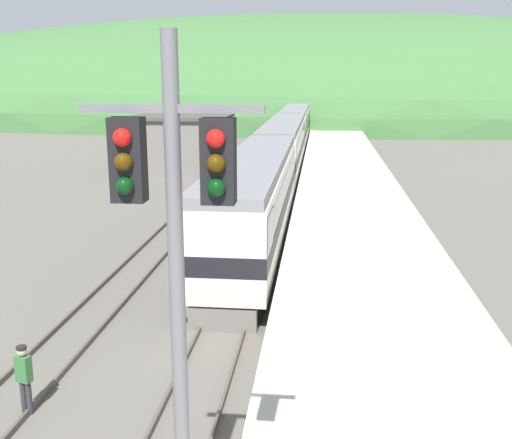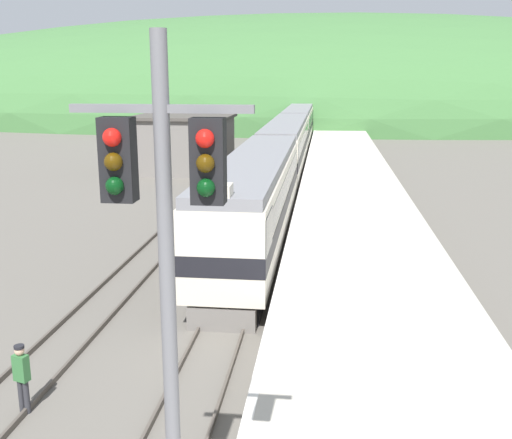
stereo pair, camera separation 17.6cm
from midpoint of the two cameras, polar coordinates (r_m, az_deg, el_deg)
The scene contains 11 objects.
track_main at distance 72.41m, azimuth 4.23°, elevation 7.36°, with size 1.52×180.00×0.16m.
track_siding at distance 72.75m, azimuth 0.59°, elevation 7.42°, with size 1.52×180.00×0.16m.
platform at distance 52.48m, azimuth 8.56°, elevation 5.33°, with size 6.51×140.00×1.07m.
distant_hills at distance 125.17m, azimuth 5.32°, elevation 9.95°, with size 215.38×96.92×38.59m.
station_shed at distance 50.67m, azimuth -6.78°, elevation 7.19°, with size 8.04×6.96×4.70m.
express_train_lead_car at distance 27.61m, azimuth 0.12°, elevation 1.92°, with size 2.88×19.36×4.71m.
carriage_second at distance 48.25m, azimuth 2.98°, elevation 6.95°, with size 2.87×20.34×4.35m.
carriage_third at distance 69.33m, azimuth 4.15°, elevation 8.98°, with size 2.87×20.34×4.35m.
carriage_fourth at distance 90.48m, azimuth 4.78°, elevation 10.06°, with size 2.87×20.34×4.35m.
signal_mast_main at distance 7.54m, azimuth -7.84°, elevation -5.10°, with size 2.20×0.42×8.51m.
track_worker at distance 15.80m, azimuth -21.11°, elevation -13.60°, with size 0.41×0.32×1.76m.
Camera 2 is at (3.17, -1.90, 8.01)m, focal length 42.00 mm.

